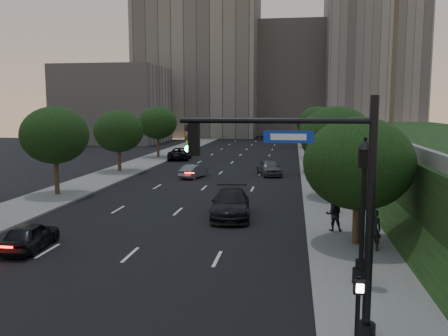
% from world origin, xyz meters
% --- Properties ---
extents(ground, '(160.00, 160.00, 0.00)m').
position_xyz_m(ground, '(0.00, 0.00, 0.00)').
color(ground, black).
rests_on(ground, ground).
extents(road_surface, '(16.00, 140.00, 0.02)m').
position_xyz_m(road_surface, '(0.00, 30.00, 0.01)').
color(road_surface, black).
rests_on(road_surface, ground).
extents(sidewalk_right, '(4.50, 140.00, 0.15)m').
position_xyz_m(sidewalk_right, '(10.25, 30.00, 0.07)').
color(sidewalk_right, slate).
rests_on(sidewalk_right, ground).
extents(sidewalk_left, '(4.50, 140.00, 0.15)m').
position_xyz_m(sidewalk_left, '(-10.25, 30.00, 0.07)').
color(sidewalk_left, slate).
rests_on(sidewalk_left, ground).
extents(parapet_wall, '(0.35, 90.00, 0.70)m').
position_xyz_m(parapet_wall, '(13.50, 28.00, 4.35)').
color(parapet_wall, slate).
rests_on(parapet_wall, embankment).
extents(office_block_left, '(26.00, 20.00, 32.00)m').
position_xyz_m(office_block_left, '(-14.00, 92.00, 16.00)').
color(office_block_left, gray).
rests_on(office_block_left, ground).
extents(office_block_mid, '(22.00, 18.00, 26.00)m').
position_xyz_m(office_block_mid, '(6.00, 102.00, 13.00)').
color(office_block_mid, '#A19B93').
rests_on(office_block_mid, ground).
extents(office_block_right, '(20.00, 22.00, 36.00)m').
position_xyz_m(office_block_right, '(24.00, 96.00, 18.00)').
color(office_block_right, gray).
rests_on(office_block_right, ground).
extents(office_block_filler, '(18.00, 16.00, 14.00)m').
position_xyz_m(office_block_filler, '(-26.00, 70.00, 7.00)').
color(office_block_filler, '#A19B93').
rests_on(office_block_filler, ground).
extents(tree_right_a, '(5.20, 5.20, 6.24)m').
position_xyz_m(tree_right_a, '(10.30, 8.00, 4.02)').
color(tree_right_a, '#38281C').
rests_on(tree_right_a, ground).
extents(tree_right_b, '(5.20, 5.20, 6.74)m').
position_xyz_m(tree_right_b, '(10.30, 20.00, 4.52)').
color(tree_right_b, '#38281C').
rests_on(tree_right_b, ground).
extents(tree_right_c, '(5.20, 5.20, 6.24)m').
position_xyz_m(tree_right_c, '(10.30, 33.00, 4.02)').
color(tree_right_c, '#38281C').
rests_on(tree_right_c, ground).
extents(tree_right_d, '(5.20, 5.20, 6.74)m').
position_xyz_m(tree_right_d, '(10.30, 47.00, 4.52)').
color(tree_right_d, '#38281C').
rests_on(tree_right_d, ground).
extents(tree_right_e, '(5.20, 5.20, 6.24)m').
position_xyz_m(tree_right_e, '(10.30, 62.00, 4.02)').
color(tree_right_e, '#38281C').
rests_on(tree_right_e, ground).
extents(tree_left_b, '(5.00, 5.00, 6.71)m').
position_xyz_m(tree_left_b, '(-10.30, 18.00, 4.58)').
color(tree_left_b, '#38281C').
rests_on(tree_left_b, ground).
extents(tree_left_c, '(5.00, 5.00, 6.34)m').
position_xyz_m(tree_left_c, '(-10.30, 31.00, 4.21)').
color(tree_left_c, '#38281C').
rests_on(tree_left_c, ground).
extents(tree_left_d, '(5.00, 5.00, 6.71)m').
position_xyz_m(tree_left_d, '(-10.30, 45.00, 4.58)').
color(tree_left_d, '#38281C').
rests_on(tree_left_d, ground).
extents(traffic_signal_mast, '(5.68, 0.56, 7.00)m').
position_xyz_m(traffic_signal_mast, '(8.30, -1.55, 3.67)').
color(traffic_signal_mast, black).
rests_on(traffic_signal_mast, ground).
extents(street_lamp, '(0.64, 0.64, 5.62)m').
position_xyz_m(street_lamp, '(9.80, 2.61, 2.63)').
color(street_lamp, black).
rests_on(street_lamp, ground).
extents(pedestrian_signal, '(0.30, 0.33, 2.50)m').
position_xyz_m(pedestrian_signal, '(8.90, -3.32, 1.57)').
color(pedestrian_signal, black).
rests_on(pedestrian_signal, ground).
extents(sedan_near_left, '(1.91, 4.03, 1.33)m').
position_xyz_m(sedan_near_left, '(-4.96, 5.18, 0.67)').
color(sedan_near_left, black).
rests_on(sedan_near_left, ground).
extents(sedan_mid_left, '(2.38, 4.09, 1.27)m').
position_xyz_m(sedan_mid_left, '(-1.98, 28.50, 0.64)').
color(sedan_mid_left, '#595C61').
rests_on(sedan_mid_left, ground).
extents(sedan_far_left, '(3.07, 5.73, 1.53)m').
position_xyz_m(sedan_far_left, '(-6.99, 43.45, 0.77)').
color(sedan_far_left, black).
rests_on(sedan_far_left, ground).
extents(sedan_near_right, '(2.88, 5.88, 1.65)m').
position_xyz_m(sedan_near_right, '(3.52, 13.09, 0.82)').
color(sedan_near_right, black).
rests_on(sedan_near_right, ground).
extents(sedan_far_right, '(3.05, 4.93, 1.57)m').
position_xyz_m(sedan_far_right, '(4.92, 31.19, 0.78)').
color(sedan_far_right, '#4C4F53').
rests_on(sedan_far_right, ground).
extents(pedestrian_a, '(0.75, 0.54, 1.93)m').
position_xyz_m(pedestrian_a, '(10.93, 6.88, 1.11)').
color(pedestrian_a, black).
rests_on(pedestrian_a, sidewalk_right).
extents(pedestrian_b, '(0.89, 0.71, 1.75)m').
position_xyz_m(pedestrian_b, '(9.43, 10.17, 1.03)').
color(pedestrian_b, black).
rests_on(pedestrian_b, sidewalk_right).
extents(pedestrian_c, '(1.10, 0.46, 1.88)m').
position_xyz_m(pedestrian_c, '(9.81, 14.62, 1.09)').
color(pedestrian_c, black).
rests_on(pedestrian_c, sidewalk_right).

